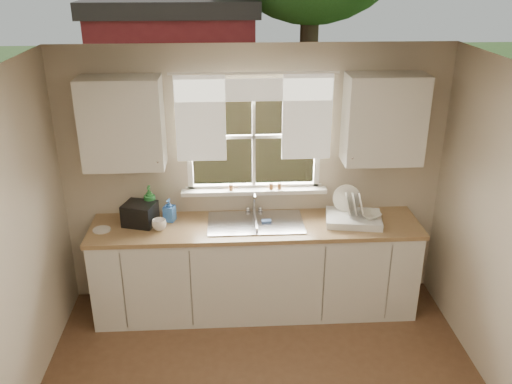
{
  "coord_description": "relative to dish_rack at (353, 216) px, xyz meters",
  "views": [
    {
      "loc": [
        -0.25,
        -2.77,
        3.15
      ],
      "look_at": [
        0.0,
        1.65,
        1.25
      ],
      "focal_mm": 38.0,
      "sensor_mm": 36.0,
      "label": 1
    }
  ],
  "objects": [
    {
      "name": "bowl",
      "position": [
        0.14,
        -0.05,
        0.03
      ],
      "size": [
        0.25,
        0.25,
        0.05
      ],
      "primitive_type": "imported",
      "rotation": [
        0.0,
        0.0,
        0.4
      ],
      "color": "white",
      "rests_on": "dish_rack"
    },
    {
      "name": "countertop",
      "position": [
        -0.91,
        -0.01,
        -0.08
      ],
      "size": [
        3.04,
        0.65,
        0.04
      ],
      "primitive_type": "cube",
      "color": "#9C794E",
      "rests_on": "base_cabinets"
    },
    {
      "name": "dish_rack",
      "position": [
        0.0,
        0.0,
        0.0
      ],
      "size": [
        0.56,
        0.46,
        0.31
      ],
      "color": "white",
      "rests_on": "countertop"
    },
    {
      "name": "black_appliance",
      "position": [
        -1.97,
        0.07,
        0.04
      ],
      "size": [
        0.34,
        0.31,
        0.2
      ],
      "primitive_type": "cube",
      "rotation": [
        0.0,
        0.0,
        -0.3
      ],
      "color": "black",
      "rests_on": "countertop"
    },
    {
      "name": "wall_outlet",
      "position": [
        -0.03,
        0.3,
        0.11
      ],
      "size": [
        0.08,
        0.01,
        0.12
      ],
      "primitive_type": "cube",
      "color": "beige",
      "rests_on": "room_walls"
    },
    {
      "name": "ceiling",
      "position": [
        -0.91,
        -1.69,
        1.53
      ],
      "size": [
        3.6,
        4.0,
        0.02
      ],
      "primitive_type": "cube",
      "color": "silver",
      "rests_on": "room_walls"
    },
    {
      "name": "base_cabinets",
      "position": [
        -0.91,
        -0.01,
        -0.54
      ],
      "size": [
        3.0,
        0.62,
        0.87
      ],
      "primitive_type": "cube",
      "color": "silver",
      "rests_on": "ground"
    },
    {
      "name": "curtains",
      "position": [
        -0.91,
        0.26,
        0.96
      ],
      "size": [
        1.5,
        0.03,
        0.81
      ],
      "color": "white",
      "rests_on": "room_walls"
    },
    {
      "name": "upper_cabinet_left",
      "position": [
        -2.06,
        0.14,
        0.88
      ],
      "size": [
        0.7,
        0.33,
        0.8
      ],
      "primitive_type": "cube",
      "color": "silver",
      "rests_on": "room_walls"
    },
    {
      "name": "soap_bottle_a",
      "position": [
        -1.88,
        0.17,
        0.1
      ],
      "size": [
        0.13,
        0.13,
        0.33
      ],
      "primitive_type": "imported",
      "rotation": [
        0.0,
        0.0,
        -0.02
      ],
      "color": "#2C883C",
      "rests_on": "countertop"
    },
    {
      "name": "room_walls",
      "position": [
        -0.91,
        -1.75,
        0.27
      ],
      "size": [
        3.62,
        4.02,
        2.5
      ],
      "color": "beige",
      "rests_on": "ground"
    },
    {
      "name": "sink",
      "position": [
        -0.91,
        0.02,
        -0.13
      ],
      "size": [
        0.88,
        0.52,
        0.4
      ],
      "color": "#B7B7BC",
      "rests_on": "countertop"
    },
    {
      "name": "upper_cabinet_right",
      "position": [
        0.24,
        0.14,
        0.88
      ],
      "size": [
        0.7,
        0.33,
        0.8
      ],
      "primitive_type": "cube",
      "color": "silver",
      "rests_on": "room_walls"
    },
    {
      "name": "saucer",
      "position": [
        -2.3,
        -0.04,
        -0.06
      ],
      "size": [
        0.16,
        0.16,
        0.01
      ],
      "primitive_type": "cylinder",
      "color": "silver",
      "rests_on": "countertop"
    },
    {
      "name": "soap_bottle_c",
      "position": [
        -1.87,
        0.17,
        0.03
      ],
      "size": [
        0.15,
        0.15,
        0.18
      ],
      "primitive_type": "imported",
      "rotation": [
        0.0,
        0.0,
        -0.07
      ],
      "color": "beige",
      "rests_on": "countertop"
    },
    {
      "name": "sill_jars",
      "position": [
        -0.85,
        0.25,
        0.21
      ],
      "size": [
        0.5,
        0.04,
        0.06
      ],
      "color": "brown",
      "rests_on": "window"
    },
    {
      "name": "window",
      "position": [
        -0.91,
        0.31,
        0.51
      ],
      "size": [
        1.38,
        0.16,
        1.06
      ],
      "color": "white",
      "rests_on": "room_walls"
    },
    {
      "name": "cup",
      "position": [
        -1.78,
        -0.07,
        -0.01
      ],
      "size": [
        0.16,
        0.16,
        0.1
      ],
      "primitive_type": "imported",
      "rotation": [
        0.0,
        0.0,
        -0.33
      ],
      "color": "white",
      "rests_on": "countertop"
    },
    {
      "name": "soap_bottle_b",
      "position": [
        -1.7,
        0.12,
        0.05
      ],
      "size": [
        0.12,
        0.12,
        0.22
      ],
      "primitive_type": "imported",
      "rotation": [
        0.0,
        0.0,
        -0.3
      ],
      "color": "blue",
      "rests_on": "countertop"
    }
  ]
}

